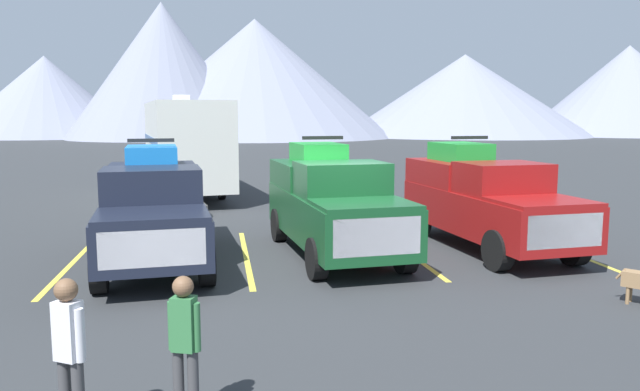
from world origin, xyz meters
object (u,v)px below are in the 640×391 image
Objects in this scene: person_b at (185,340)px; person_c at (69,348)px; pickup_truck_c at (484,198)px; camper_trailer_a at (186,144)px; pickup_truck_b at (332,202)px; pickup_truck_a at (153,206)px.

person_c is (-1.07, -0.13, 0.03)m from person_b.
person_c is (-7.62, -7.58, -0.25)m from pickup_truck_c.
person_b is 0.96× the size of person_c.
camper_trailer_a is 17.62m from person_b.
person_c is at bearing -117.73° from pickup_truck_b.
pickup_truck_c is (3.68, 0.08, -0.01)m from pickup_truck_b.
person_c is at bearing -90.74° from camper_trailer_a.
pickup_truck_c is 0.64× the size of camper_trailer_a.
pickup_truck_b is (3.91, 0.08, -0.00)m from pickup_truck_a.
pickup_truck_c is at bearing -53.84° from camper_trailer_a.
person_b is (-6.56, -7.45, -0.29)m from pickup_truck_c.
person_b is at bearing -111.34° from pickup_truck_b.
person_b is at bearing -131.36° from pickup_truck_c.
camper_trailer_a reaches higher than pickup_truck_a.
camper_trailer_a reaches higher than person_b.
camper_trailer_a reaches higher than person_c.
pickup_truck_c is 3.55× the size of person_c.
person_c is at bearing -135.16° from pickup_truck_c.
person_c is at bearing -90.28° from pickup_truck_a.
pickup_truck_a is 3.91m from pickup_truck_b.
camper_trailer_a is at bearing 92.73° from person_b.
pickup_truck_b reaches higher than person_b.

